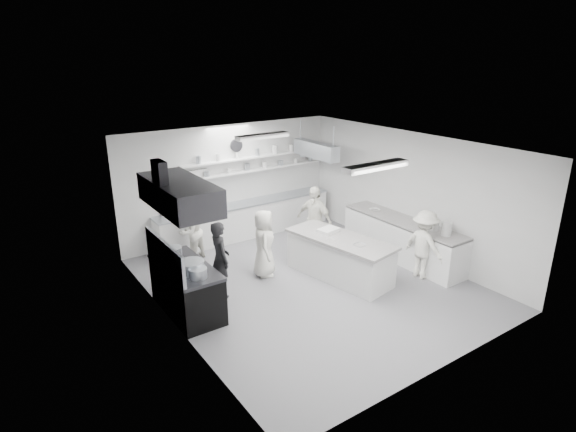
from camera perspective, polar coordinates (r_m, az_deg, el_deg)
floor at (r=10.28m, az=2.50°, el=-8.20°), size 6.00×7.00×0.02m
ceiling at (r=9.29m, az=2.77°, el=8.57°), size 6.00×7.00×0.02m
wall_back at (r=12.52m, az=-7.06°, el=4.17°), size 6.00×0.04×3.00m
wall_front at (r=7.42m, az=19.23°, el=-7.69°), size 6.00×0.04×3.00m
wall_left at (r=8.34m, az=-14.13°, el=-4.13°), size 0.04×7.00×3.00m
wall_right at (r=11.66m, az=14.51°, el=2.54°), size 0.04×7.00×3.00m
stove at (r=9.25m, az=-12.16°, el=-8.76°), size 0.80×1.80×0.90m
exhaust_hood at (r=8.54m, az=-13.05°, el=2.58°), size 0.85×2.00×0.50m
back_counter at (r=12.72m, az=-5.05°, el=-0.44°), size 5.00×0.60×0.92m
shelf_lower at (r=12.68m, az=-4.02°, el=5.62°), size 4.20×0.26×0.04m
shelf_upper at (r=12.60m, az=-4.06°, el=7.16°), size 4.20×0.26×0.04m
pass_through_window at (r=12.00m, az=-12.51°, el=2.94°), size 1.30×0.04×1.00m
wall_clock at (r=12.37m, az=-6.33°, el=8.52°), size 0.32×0.05×0.32m
right_counter at (r=11.61m, az=13.67°, el=-2.84°), size 0.74×3.30×0.94m
pot_rack at (r=12.49m, az=3.41°, el=8.00°), size 0.30×1.60×0.40m
light_fixture_front at (r=7.97m, az=10.62°, el=5.96°), size 1.30×0.25×0.10m
light_fixture_rear at (r=10.77m, az=-3.10°, el=9.66°), size 1.30×0.25×0.10m
prep_island at (r=10.45m, az=6.27°, el=-5.11°), size 1.29×2.50×0.88m
stove_pot at (r=8.70m, az=-11.56°, el=-6.21°), size 0.45×0.45×0.27m
cook_stove at (r=9.57m, az=-8.23°, el=-5.21°), size 0.45×0.62×1.59m
cook_back at (r=11.33m, az=-11.72°, el=-1.81°), size 0.88×0.81×1.47m
cook_island_left at (r=10.34m, az=-2.93°, el=-3.33°), size 0.78×0.89×1.52m
cook_island_right at (r=11.44m, az=3.18°, el=-0.53°), size 0.68×1.09×1.72m
cook_right at (r=10.65m, az=16.19°, el=-3.35°), size 0.59×1.01×1.54m
bowl_island_a at (r=9.94m, az=8.71°, el=-3.59°), size 0.26×0.26×0.06m
bowl_island_b at (r=10.12m, az=5.18°, el=-3.02°), size 0.24×0.24×0.06m
bowl_right at (r=12.02m, az=10.48°, el=0.70°), size 0.31×0.31×0.06m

